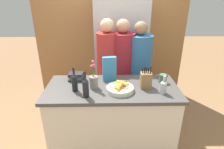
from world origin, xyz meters
TOP-DOWN VIEW (x-y plane):
  - ground_plane at (0.00, 0.00)m, footprint 14.00×14.00m
  - kitchen_island at (0.00, 0.00)m, footprint 1.53×0.69m
  - back_wall_wood at (0.00, 1.54)m, footprint 2.73×0.12m
  - refrigerator at (0.16, 1.18)m, footprint 0.84×0.63m
  - fruit_bowl at (0.09, -0.10)m, footprint 0.30×0.30m
  - knife_block at (0.38, -0.01)m, footprint 0.12×0.10m
  - flower_vase at (-0.21, -0.02)m, footprint 0.10×0.10m
  - cereal_box at (-0.03, 0.18)m, footprint 0.17×0.09m
  - coffee_mug at (0.61, 0.11)m, footprint 0.11×0.10m
  - book_stack at (-0.44, 0.21)m, footprint 0.20×0.16m
  - bottle_oil at (-0.41, -0.08)m, footprint 0.06×0.06m
  - bottle_vinegar at (-0.28, -0.22)m, footprint 0.07×0.07m
  - bottle_wine at (0.55, -0.15)m, footprint 0.07×0.07m
  - person_at_sink at (-0.06, 0.63)m, footprint 0.30×0.30m
  - person_in_blue at (0.16, 0.65)m, footprint 0.35×0.35m
  - person_in_red_tee at (0.40, 0.64)m, footprint 0.36×0.36m

SIDE VIEW (x-z plane):
  - ground_plane at x=0.00m, z-range 0.00..0.00m
  - kitchen_island at x=0.00m, z-range 0.00..0.94m
  - person_in_red_tee at x=0.40m, z-range 0.09..1.68m
  - person_in_blue at x=0.16m, z-range 0.10..1.71m
  - person_at_sink at x=-0.06m, z-range 0.11..1.73m
  - refrigerator at x=0.16m, z-range 0.00..1.89m
  - fruit_bowl at x=0.09m, z-range 0.92..1.02m
  - book_stack at x=-0.44m, z-range 0.93..1.02m
  - coffee_mug at x=0.61m, z-range 0.93..1.04m
  - bottle_wine at x=0.55m, z-range 0.91..1.11m
  - knife_block at x=0.38m, z-range 0.90..1.16m
  - flower_vase at x=-0.21m, z-range 0.87..1.20m
  - bottle_oil at x=-0.41m, z-range 0.90..1.18m
  - bottle_vinegar at x=-0.28m, z-range 0.90..1.19m
  - cereal_box at x=-0.03m, z-range 0.93..1.24m
  - back_wall_wood at x=0.00m, z-range 0.00..2.60m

